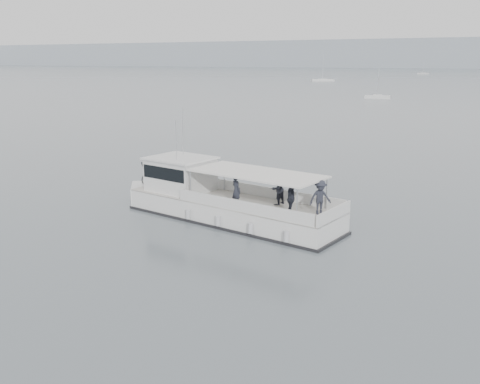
% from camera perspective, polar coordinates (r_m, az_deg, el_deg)
% --- Properties ---
extents(ground, '(1400.00, 1400.00, 0.00)m').
position_cam_1_polar(ground, '(31.33, -9.75, -1.52)').
color(ground, slate).
rests_on(ground, ground).
extents(tour_boat, '(13.77, 5.14, 5.73)m').
position_cam_1_polar(tour_boat, '(28.70, -2.78, -0.82)').
color(tour_boat, silver).
rests_on(tour_boat, ground).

